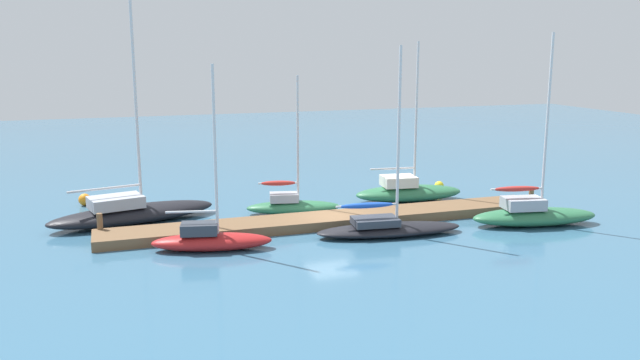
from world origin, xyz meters
TOP-DOWN VIEW (x-y plane):
  - ground_plane at (0.00, 0.00)m, footprint 120.00×120.00m
  - dock_pier at (0.00, 0.00)m, footprint 23.87×2.34m
  - dock_piling_near_end at (-11.54, 1.02)m, footprint 0.28×0.28m
  - dock_piling_far_end at (11.54, -1.02)m, footprint 0.28×0.28m
  - sailboat_0 at (-9.96, 3.65)m, footprint 9.18×4.52m
  - sailboat_1 at (-6.74, -2.40)m, footprint 5.68×2.64m
  - sailboat_2 at (-1.37, 2.84)m, footprint 5.45×2.60m
  - sailboat_3 at (1.93, -2.74)m, footprint 7.56×2.84m
  - sailboat_4 at (6.13, 3.62)m, footprint 6.83×2.96m
  - sailboat_5 at (9.92, -3.43)m, footprint 6.96×3.17m
  - mooring_buoy_orange at (-12.43, 8.53)m, footprint 0.71×0.71m
  - mooring_buoy_yellow at (9.37, 5.64)m, footprint 0.61×0.61m

SIDE VIEW (x-z plane):
  - ground_plane at x=0.00m, z-range 0.00..0.00m
  - dock_pier at x=0.00m, z-range 0.00..0.50m
  - mooring_buoy_yellow at x=9.37m, z-range 0.00..0.61m
  - mooring_buoy_orange at x=-12.43m, z-range 0.00..0.71m
  - sailboat_3 at x=1.93m, z-range -4.16..5.07m
  - sailboat_2 at x=-1.37m, z-range -3.29..4.38m
  - sailboat_1 at x=-6.74m, z-range -3.67..4.76m
  - sailboat_4 at x=6.13m, z-range -4.13..5.36m
  - sailboat_5 at x=9.92m, z-range -4.30..5.56m
  - sailboat_0 at x=-9.96m, z-range -6.03..7.32m
  - dock_piling_near_end at x=-11.54m, z-range 0.00..1.28m
  - dock_piling_far_end at x=11.54m, z-range 0.00..1.28m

